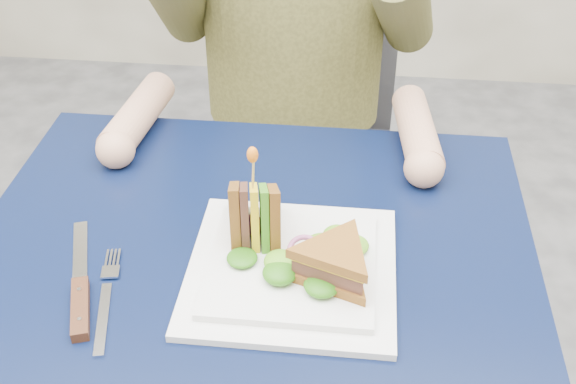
# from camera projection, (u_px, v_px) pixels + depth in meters

# --- Properties ---
(table) EXTENTS (0.75, 0.75, 0.73)m
(table) POSITION_uv_depth(u_px,v_px,m) (245.00, 323.00, 0.95)
(table) COLOR black
(table) RESTS_ON ground
(chair) EXTENTS (0.42, 0.40, 0.93)m
(chair) POSITION_uv_depth(u_px,v_px,m) (297.00, 118.00, 1.59)
(chair) COLOR #47474C
(chair) RESTS_ON ground
(plate) EXTENTS (0.26, 0.26, 0.02)m
(plate) POSITION_uv_depth(u_px,v_px,m) (292.00, 268.00, 0.91)
(plate) COLOR white
(plate) RESTS_ON table
(sandwich_flat) EXTENTS (0.15, 0.15, 0.05)m
(sandwich_flat) POSITION_uv_depth(u_px,v_px,m) (335.00, 263.00, 0.86)
(sandwich_flat) COLOR brown
(sandwich_flat) RESTS_ON plate
(sandwich_upright) EXTENTS (0.09, 0.14, 0.14)m
(sandwich_upright) POSITION_uv_depth(u_px,v_px,m) (255.00, 215.00, 0.92)
(sandwich_upright) COLOR brown
(sandwich_upright) RESTS_ON plate
(fork) EXTENTS (0.05, 0.18, 0.01)m
(fork) POSITION_uv_depth(u_px,v_px,m) (106.00, 301.00, 0.87)
(fork) COLOR silver
(fork) RESTS_ON table
(knife) EXTENTS (0.09, 0.21, 0.02)m
(knife) POSITION_uv_depth(u_px,v_px,m) (80.00, 297.00, 0.87)
(knife) COLOR silver
(knife) RESTS_ON table
(toothpick) EXTENTS (0.01, 0.01, 0.06)m
(toothpick) POSITION_uv_depth(u_px,v_px,m) (253.00, 174.00, 0.88)
(toothpick) COLOR tan
(toothpick) RESTS_ON sandwich_upright
(toothpick_frill) EXTENTS (0.01, 0.01, 0.02)m
(toothpick_frill) POSITION_uv_depth(u_px,v_px,m) (252.00, 155.00, 0.87)
(toothpick_frill) COLOR orange
(toothpick_frill) RESTS_ON sandwich_upright
(lettuce_spill) EXTENTS (0.15, 0.13, 0.02)m
(lettuce_spill) POSITION_uv_depth(u_px,v_px,m) (296.00, 250.00, 0.90)
(lettuce_spill) COLOR #337A14
(lettuce_spill) RESTS_ON plate
(onion_ring) EXTENTS (0.04, 0.04, 0.02)m
(onion_ring) POSITION_uv_depth(u_px,v_px,m) (304.00, 250.00, 0.89)
(onion_ring) COLOR #9E4C7A
(onion_ring) RESTS_ON plate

